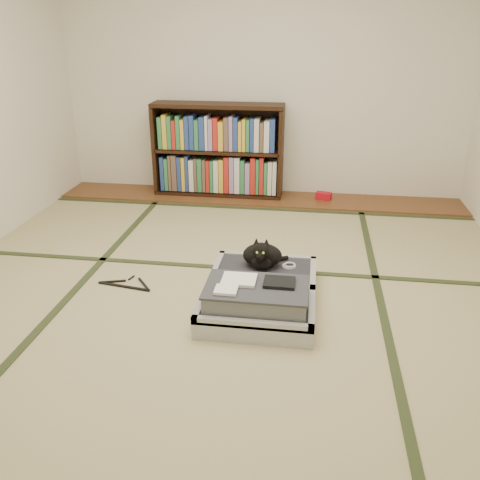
# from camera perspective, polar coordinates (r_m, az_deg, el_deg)

# --- Properties ---
(floor) EXTENTS (4.50, 4.50, 0.00)m
(floor) POSITION_cam_1_polar(r_m,az_deg,el_deg) (3.34, -1.73, -6.24)
(floor) COLOR tan
(floor) RESTS_ON ground
(wood_strip) EXTENTS (4.00, 0.50, 0.02)m
(wood_strip) POSITION_cam_1_polar(r_m,az_deg,el_deg) (5.15, 2.11, 4.72)
(wood_strip) COLOR brown
(wood_strip) RESTS_ON ground
(red_item) EXTENTS (0.17, 0.12, 0.07)m
(red_item) POSITION_cam_1_polar(r_m,az_deg,el_deg) (5.14, 9.37, 4.91)
(red_item) COLOR #B40E1A
(red_item) RESTS_ON wood_strip
(room_shell) EXTENTS (4.50, 4.50, 4.50)m
(room_shell) POSITION_cam_1_polar(r_m,az_deg,el_deg) (2.91, -2.09, 19.67)
(room_shell) COLOR white
(room_shell) RESTS_ON ground
(tatami_borders) EXTENTS (4.00, 4.50, 0.01)m
(tatami_borders) POSITION_cam_1_polar(r_m,az_deg,el_deg) (3.77, -0.44, -2.54)
(tatami_borders) COLOR #2D381E
(tatami_borders) RESTS_ON ground
(bookcase) EXTENTS (1.29, 0.30, 0.92)m
(bookcase) POSITION_cam_1_polar(r_m,az_deg,el_deg) (5.16, -2.47, 9.83)
(bookcase) COLOR black
(bookcase) RESTS_ON wood_strip
(suitcase) EXTENTS (0.68, 0.91, 0.27)m
(suitcase) POSITION_cam_1_polar(r_m,az_deg,el_deg) (3.16, 2.23, -6.08)
(suitcase) COLOR #B8B8BE
(suitcase) RESTS_ON floor
(cat) EXTENTS (0.30, 0.30, 0.24)m
(cat) POSITION_cam_1_polar(r_m,az_deg,el_deg) (3.37, 2.51, -1.75)
(cat) COLOR black
(cat) RESTS_ON suitcase
(cable_coil) EXTENTS (0.09, 0.09, 0.02)m
(cable_coil) POSITION_cam_1_polar(r_m,az_deg,el_deg) (3.43, 5.55, -2.87)
(cable_coil) COLOR white
(cable_coil) RESTS_ON suitcase
(hanger) EXTENTS (0.39, 0.20, 0.01)m
(hanger) POSITION_cam_1_polar(r_m,az_deg,el_deg) (3.54, -12.63, -4.89)
(hanger) COLOR black
(hanger) RESTS_ON floor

